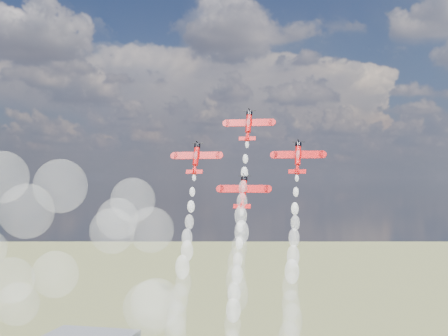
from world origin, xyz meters
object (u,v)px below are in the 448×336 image
plane_left (196,158)px  plane_slot (243,191)px  plane_right (298,157)px  plane_lead (248,125)px

plane_left → plane_slot: (13.77, -3.61, -8.94)m
plane_right → plane_left: bearing=180.0°
plane_slot → plane_right: bearing=14.7°
plane_left → plane_right: 27.54m
plane_left → plane_slot: size_ratio=1.00×
plane_left → plane_lead: bearing=14.7°
plane_lead → plane_slot: plane_lead is taller
plane_right → plane_slot: size_ratio=1.00×
plane_left → plane_right: size_ratio=1.00×
plane_lead → plane_right: bearing=-14.7°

